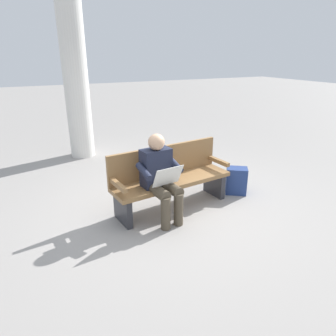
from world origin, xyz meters
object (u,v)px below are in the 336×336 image
Objects in this scene: backpack at (236,181)px; support_pillar at (74,67)px; bench_near at (170,177)px; person_seated at (160,176)px.

support_pillar reaches higher than backpack.
bench_near is 0.42m from person_seated.
person_seated is 2.70× the size of backpack.
bench_near is 3.40m from support_pillar.
support_pillar is (0.39, -3.28, 1.25)m from person_seated.
person_seated reaches higher than backpack.
bench_near reaches higher than backpack.
person_seated is 0.31× the size of support_pillar.
person_seated is at bearing 37.31° from bench_near.
support_pillar reaches higher than bench_near.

